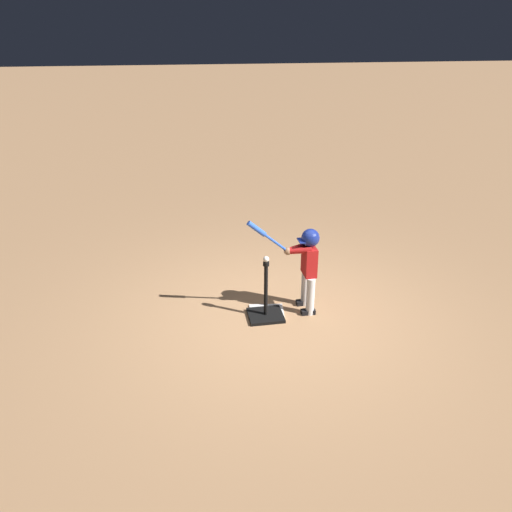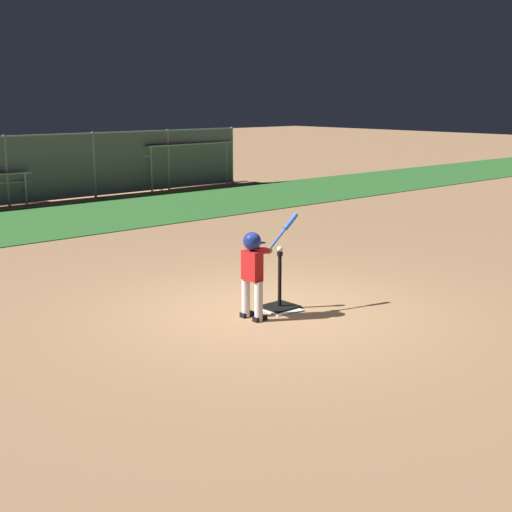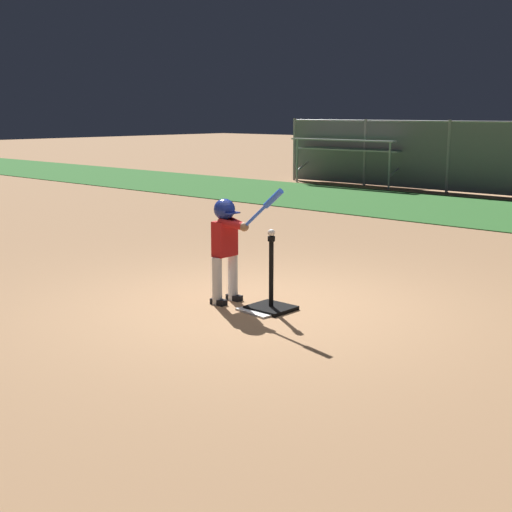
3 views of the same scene
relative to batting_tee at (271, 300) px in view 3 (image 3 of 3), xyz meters
The scene contains 6 objects.
ground_plane 0.19m from the batting_tee, behind, with size 90.00×90.00×0.00m, color #AD7F56.
home_plate 0.12m from the batting_tee, 113.50° to the right, with size 0.44×0.44×0.02m, color white.
batting_tee is the anchor object (origin of this frame).
batter_child 0.82m from the batting_tee, 169.67° to the right, with size 0.91×0.35×1.29m.
baseball 0.71m from the batting_tee, 90.00° to the right, with size 0.07×0.07×0.07m, color white.
bleachers_left_center 13.89m from the batting_tee, 119.95° to the left, with size 3.40×2.43×1.30m.
Camera 3 is at (4.83, -5.42, 2.02)m, focal length 50.00 mm.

